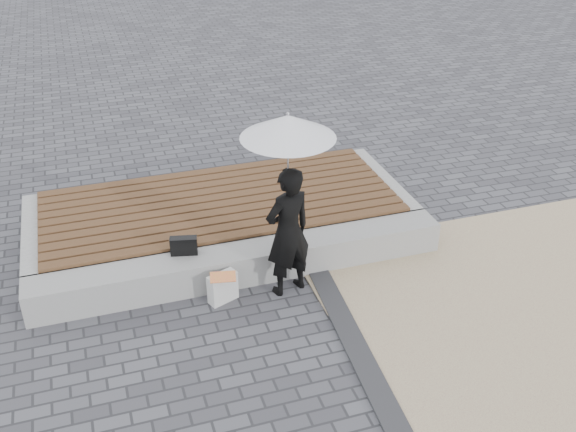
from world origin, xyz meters
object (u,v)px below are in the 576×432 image
at_px(parasol, 288,127).
at_px(canvas_tote, 223,288).
at_px(woman, 288,232).
at_px(seating_ledge, 243,263).
at_px(handbag, 184,246).

relative_size(parasol, canvas_tote, 3.62).
height_order(parasol, canvas_tote, parasol).
height_order(woman, parasol, parasol).
bearing_deg(woman, seating_ledge, -60.26).
distance_m(seating_ledge, handbag, 0.75).
xyz_separation_m(parasol, handbag, (-1.10, 0.52, -1.55)).
relative_size(parasol, handbag, 4.12).
height_order(seating_ledge, woman, woman).
xyz_separation_m(handbag, canvas_tote, (0.33, -0.49, -0.33)).
bearing_deg(canvas_tote, parasol, -24.12).
xyz_separation_m(seating_ledge, handbag, (-0.67, 0.12, 0.31)).
bearing_deg(handbag, woman, -12.68).
distance_m(parasol, handbag, 1.97).
relative_size(handbag, canvas_tote, 0.88).
relative_size(seating_ledge, handbag, 16.00).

